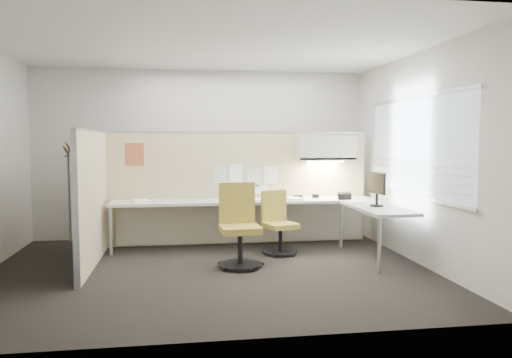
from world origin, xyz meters
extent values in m
cube|color=black|center=(0.00, 0.00, -0.01)|extent=(5.50, 4.50, 0.01)
cube|color=white|center=(0.00, 0.00, 2.80)|extent=(5.50, 4.50, 0.01)
cube|color=beige|center=(0.00, 2.25, 1.40)|extent=(5.50, 0.02, 2.80)
cube|color=beige|center=(0.00, -2.25, 1.40)|extent=(5.50, 0.02, 2.80)
cube|color=beige|center=(2.75, 0.00, 1.40)|extent=(0.02, 4.50, 2.80)
cube|color=#919EA8|center=(2.73, 0.00, 1.55)|extent=(0.01, 2.80, 1.30)
cube|color=#CDBB8E|center=(0.55, 1.60, 0.88)|extent=(4.10, 0.06, 1.75)
cube|color=#CDBB8E|center=(-1.50, 0.50, 0.88)|extent=(0.06, 2.20, 1.75)
cube|color=beige|center=(0.60, 1.27, 0.71)|extent=(4.00, 0.60, 0.04)
cube|color=beige|center=(2.30, 0.23, 0.71)|extent=(0.60, 1.47, 0.04)
cube|color=beige|center=(0.60, 1.54, 0.34)|extent=(3.90, 0.02, 0.64)
cylinder|color=#A5A8AA|center=(-1.35, 1.02, 0.34)|extent=(0.05, 0.05, 0.69)
cylinder|color=#A5A8AA|center=(2.05, -0.45, 0.34)|extent=(0.05, 0.05, 0.69)
cylinder|color=#A5A8AA|center=(2.05, 1.02, 0.34)|extent=(0.05, 0.05, 0.69)
cube|color=beige|center=(1.90, 1.39, 1.51)|extent=(0.90, 0.36, 0.38)
cube|color=#FFEABF|center=(1.90, 1.39, 1.30)|extent=(0.60, 0.06, 0.02)
cube|color=#8CBF8C|center=(0.25, 1.57, 1.10)|extent=(0.21, 0.00, 0.28)
cube|color=white|center=(0.50, 1.57, 1.12)|extent=(0.21, 0.00, 0.28)
cube|color=#8CBF8C|center=(0.78, 1.57, 1.05)|extent=(0.21, 0.00, 0.28)
cube|color=white|center=(1.05, 1.57, 1.08)|extent=(0.21, 0.00, 0.28)
cube|color=#8CBF8C|center=(0.40, 1.57, 0.88)|extent=(0.28, 0.00, 0.18)
cube|color=white|center=(0.90, 1.57, 0.86)|extent=(0.21, 0.00, 0.14)
cube|color=orange|center=(-1.05, 1.57, 1.42)|extent=(0.28, 0.00, 0.35)
cylinder|color=black|center=(0.39, 0.08, 0.03)|extent=(0.56, 0.56, 0.03)
cylinder|color=black|center=(0.39, 0.08, 0.25)|extent=(0.06, 0.06, 0.43)
cube|color=gold|center=(0.39, 0.08, 0.50)|extent=(0.52, 0.52, 0.09)
cube|color=gold|center=(0.37, 0.31, 0.81)|extent=(0.48, 0.09, 0.54)
cylinder|color=black|center=(1.05, 0.74, 0.03)|extent=(0.47, 0.47, 0.03)
cylinder|color=black|center=(1.05, 0.74, 0.21)|extent=(0.05, 0.05, 0.36)
cube|color=gold|center=(1.05, 0.74, 0.42)|extent=(0.53, 0.53, 0.07)
cube|color=gold|center=(0.98, 0.93, 0.68)|extent=(0.40, 0.18, 0.45)
cylinder|color=black|center=(2.30, 0.26, 0.74)|extent=(0.18, 0.18, 0.02)
cylinder|color=black|center=(2.30, 0.26, 0.82)|extent=(0.04, 0.04, 0.17)
cube|color=black|center=(2.30, 0.26, 1.05)|extent=(0.06, 0.44, 0.29)
cube|color=black|center=(2.30, 0.26, 1.05)|extent=(0.03, 0.40, 0.26)
cube|color=black|center=(2.13, 1.11, 0.78)|extent=(0.24, 0.23, 0.12)
cylinder|color=black|center=(2.04, 1.13, 0.81)|extent=(0.07, 0.17, 0.04)
cube|color=black|center=(1.45, 1.36, 0.76)|extent=(0.15, 0.07, 0.05)
cube|color=black|center=(1.74, 1.37, 0.76)|extent=(0.10, 0.06, 0.06)
cube|color=silver|center=(-1.50, -0.44, 1.77)|extent=(0.14, 0.02, 0.02)
cylinder|color=silver|center=(-1.57, -0.44, 1.69)|extent=(0.02, 0.02, 0.14)
cube|color=#AD7F4C|center=(-1.57, -0.44, 1.56)|extent=(0.02, 0.39, 0.12)
cube|color=#AD7F4C|center=(-1.60, -0.41, 1.52)|extent=(0.02, 0.39, 0.12)
cube|color=#979AA0|center=(-1.58, -0.49, 1.00)|extent=(0.01, 0.07, 0.97)
cube|color=white|center=(-0.94, 1.25, 0.74)|extent=(0.29, 0.34, 0.03)
cube|color=white|center=(0.43, 1.16, 0.75)|extent=(0.24, 0.31, 0.04)
cube|color=white|center=(0.76, 1.26, 0.74)|extent=(0.24, 0.31, 0.02)
cube|color=white|center=(1.35, 1.22, 0.74)|extent=(0.26, 0.32, 0.03)
cube|color=white|center=(2.15, 0.69, 0.74)|extent=(0.25, 0.31, 0.02)
camera|label=1|loc=(-0.36, -6.21, 1.64)|focal=35.00mm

